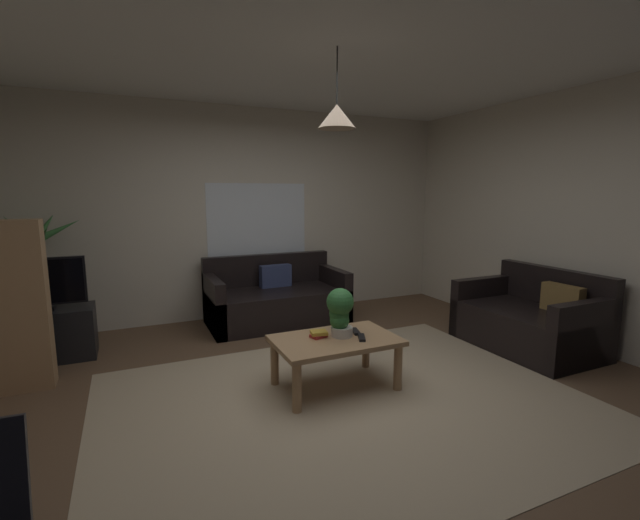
# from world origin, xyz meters

# --- Properties ---
(floor) EXTENTS (5.62, 5.06, 0.02)m
(floor) POSITION_xyz_m (0.00, 0.00, -0.01)
(floor) COLOR brown
(floor) RESTS_ON ground
(rug) EXTENTS (3.65, 2.78, 0.01)m
(rug) POSITION_xyz_m (0.00, -0.20, 0.00)
(rug) COLOR tan
(rug) RESTS_ON ground
(wall_back) EXTENTS (5.74, 0.06, 2.68)m
(wall_back) POSITION_xyz_m (0.00, 2.56, 1.34)
(wall_back) COLOR beige
(wall_back) RESTS_ON ground
(wall_right) EXTENTS (0.06, 5.06, 2.68)m
(wall_right) POSITION_xyz_m (2.84, 0.00, 1.34)
(wall_right) COLOR beige
(wall_right) RESTS_ON ground
(ceiling) EXTENTS (5.62, 5.06, 0.02)m
(ceiling) POSITION_xyz_m (0.00, 0.00, 2.69)
(ceiling) COLOR white
(window_pane) EXTENTS (1.32, 0.01, 1.17)m
(window_pane) POSITION_xyz_m (0.11, 2.53, 1.15)
(window_pane) COLOR white
(couch_under_window) EXTENTS (1.67, 0.88, 0.82)m
(couch_under_window) POSITION_xyz_m (0.18, 2.03, 0.27)
(couch_under_window) COLOR black
(couch_under_window) RESTS_ON ground
(couch_right_side) EXTENTS (0.88, 1.34, 0.82)m
(couch_right_side) POSITION_xyz_m (2.31, 0.09, 0.28)
(couch_right_side) COLOR black
(couch_right_side) RESTS_ON ground
(coffee_table) EXTENTS (1.01, 0.64, 0.43)m
(coffee_table) POSITION_xyz_m (0.04, 0.09, 0.36)
(coffee_table) COLOR #A87F56
(coffee_table) RESTS_ON ground
(book_on_table_0) EXTENTS (0.15, 0.12, 0.03)m
(book_on_table_0) POSITION_xyz_m (-0.07, 0.16, 0.44)
(book_on_table_0) COLOR #B22D2D
(book_on_table_0) RESTS_ON coffee_table
(book_on_table_1) EXTENTS (0.15, 0.13, 0.03)m
(book_on_table_1) POSITION_xyz_m (-0.07, 0.17, 0.47)
(book_on_table_1) COLOR gold
(book_on_table_1) RESTS_ON coffee_table
(remote_on_table_0) EXTENTS (0.11, 0.17, 0.02)m
(remote_on_table_0) POSITION_xyz_m (0.23, -0.02, 0.44)
(remote_on_table_0) COLOR black
(remote_on_table_0) RESTS_ON coffee_table
(remote_on_table_1) EXTENTS (0.09, 0.17, 0.02)m
(remote_on_table_1) POSITION_xyz_m (0.26, 0.14, 0.44)
(remote_on_table_1) COLOR black
(remote_on_table_1) RESTS_ON coffee_table
(potted_plant_on_table) EXTENTS (0.23, 0.23, 0.41)m
(potted_plant_on_table) POSITION_xyz_m (0.10, 0.12, 0.64)
(potted_plant_on_table) COLOR beige
(potted_plant_on_table) RESTS_ON coffee_table
(tv_stand) EXTENTS (0.90, 0.44, 0.50)m
(tv_stand) POSITION_xyz_m (-2.26, 1.78, 0.25)
(tv_stand) COLOR black
(tv_stand) RESTS_ON ground
(tv) EXTENTS (0.81, 0.16, 0.51)m
(tv) POSITION_xyz_m (-2.26, 1.76, 0.76)
(tv) COLOR black
(tv) RESTS_ON tv_stand
(potted_palm_corner) EXTENTS (0.90, 0.86, 1.47)m
(potted_palm_corner) POSITION_xyz_m (-2.36, 2.25, 0.70)
(potted_palm_corner) COLOR beige
(potted_palm_corner) RESTS_ON ground
(pendant_lamp) EXTENTS (0.29, 0.29, 0.59)m
(pendant_lamp) POSITION_xyz_m (0.04, 0.09, 2.18)
(pendant_lamp) COLOR black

